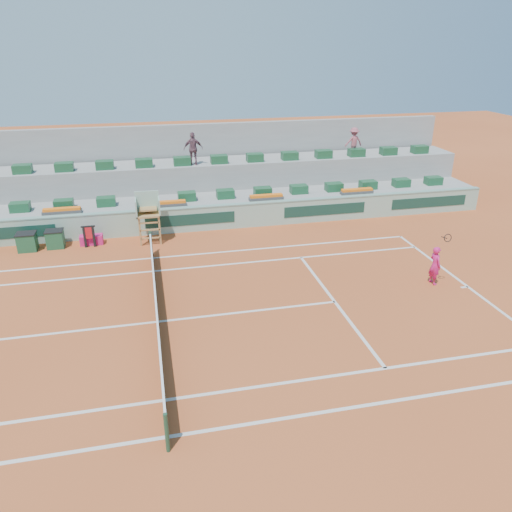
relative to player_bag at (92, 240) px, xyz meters
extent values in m
plane|color=#A64620|center=(2.70, -7.76, -0.23)|extent=(90.00, 90.00, 0.00)
cube|color=#999896|center=(2.70, 2.94, 0.37)|extent=(36.00, 4.00, 1.20)
cube|color=#999896|center=(2.70, 4.54, 1.07)|extent=(36.00, 2.40, 2.60)
cube|color=#999896|center=(2.70, 6.14, 1.97)|extent=(36.00, 0.40, 4.40)
cube|color=#D31B6C|center=(0.00, 0.00, 0.00)|extent=(1.03, 0.46, 0.46)
imported|color=#6E4956|center=(5.33, 3.85, 3.24)|extent=(1.03, 0.46, 1.73)
imported|color=#9F4F5B|center=(14.61, 4.24, 3.17)|extent=(1.07, 0.66, 1.59)
cube|color=silver|center=(14.59, -7.76, -0.22)|extent=(0.12, 10.97, 0.01)
cube|color=silver|center=(2.70, -13.24, -0.22)|extent=(23.77, 0.12, 0.01)
cube|color=silver|center=(2.70, -2.27, -0.22)|extent=(23.77, 0.12, 0.01)
cube|color=silver|center=(2.70, -11.87, -0.22)|extent=(23.77, 0.12, 0.01)
cube|color=silver|center=(2.70, -3.64, -0.22)|extent=(23.77, 0.12, 0.01)
cube|color=silver|center=(9.10, -7.76, -0.22)|extent=(0.12, 8.23, 0.01)
cube|color=silver|center=(2.70, -7.76, -0.22)|extent=(12.80, 0.12, 0.01)
cube|color=silver|center=(14.44, -7.76, -0.22)|extent=(0.30, 0.12, 0.01)
cube|color=black|center=(2.70, -7.76, 0.23)|extent=(0.03, 11.87, 0.92)
cube|color=white|center=(2.70, -7.76, 0.73)|extent=(0.06, 11.87, 0.07)
cylinder|color=#1C422B|center=(2.70, -13.69, 0.32)|extent=(0.10, 0.10, 1.10)
cylinder|color=#1C422B|center=(2.70, -1.82, 0.32)|extent=(0.10, 0.10, 1.10)
cube|color=#8EB3A0|center=(2.70, 0.74, 0.37)|extent=(36.00, 0.30, 1.20)
cube|color=gray|center=(2.70, 0.74, 1.00)|extent=(36.00, 0.34, 0.06)
cube|color=#14392E|center=(-3.80, 0.58, 0.42)|extent=(4.40, 0.02, 0.56)
cube|color=#14392E|center=(4.70, 0.58, 0.42)|extent=(4.40, 0.02, 0.56)
cube|color=#14392E|center=(11.70, 0.58, 0.42)|extent=(4.40, 0.02, 0.56)
cube|color=#14392E|center=(17.70, 0.58, 0.42)|extent=(4.40, 0.02, 0.56)
cube|color=#9F713C|center=(2.25, -0.71, 0.45)|extent=(0.08, 0.08, 1.35)
cube|color=#9F713C|center=(3.15, -0.71, 0.45)|extent=(0.08, 0.08, 1.35)
cube|color=#9F713C|center=(2.25, -0.01, 0.45)|extent=(0.08, 0.08, 1.35)
cube|color=#9F713C|center=(3.15, -0.01, 0.45)|extent=(0.08, 0.08, 1.35)
cube|color=#9F713C|center=(2.70, -0.36, 1.16)|extent=(1.10, 0.90, 0.08)
cube|color=#8EB3A0|center=(2.70, 0.02, 1.67)|extent=(1.10, 0.08, 1.00)
cube|color=#8EB3A0|center=(2.18, -0.36, 1.52)|extent=(0.06, 0.90, 0.80)
cube|color=#8EB3A0|center=(3.22, -0.36, 1.52)|extent=(0.06, 0.90, 0.80)
cube|color=#9F713C|center=(2.70, -0.26, 1.40)|extent=(0.80, 0.60, 0.08)
cube|color=#9F713C|center=(2.70, -0.71, 0.12)|extent=(0.90, 0.08, 0.06)
cube|color=#9F713C|center=(2.70, -0.71, 0.52)|extent=(0.90, 0.08, 0.06)
cube|color=#9F713C|center=(2.70, -0.71, 0.87)|extent=(0.90, 0.08, 0.06)
cube|color=#194D2C|center=(-3.30, 2.04, 1.19)|extent=(0.90, 0.60, 0.44)
cube|color=#194D2C|center=(-1.30, 2.04, 1.19)|extent=(0.90, 0.60, 0.44)
cube|color=#194D2C|center=(0.70, 2.04, 1.19)|extent=(0.90, 0.60, 0.44)
cube|color=#194D2C|center=(2.70, 2.04, 1.19)|extent=(0.90, 0.60, 0.44)
cube|color=#194D2C|center=(4.70, 2.04, 1.19)|extent=(0.90, 0.60, 0.44)
cube|color=#194D2C|center=(6.70, 2.04, 1.19)|extent=(0.90, 0.60, 0.44)
cube|color=#194D2C|center=(8.70, 2.04, 1.19)|extent=(0.90, 0.60, 0.44)
cube|color=#194D2C|center=(10.70, 2.04, 1.19)|extent=(0.90, 0.60, 0.44)
cube|color=#194D2C|center=(12.70, 2.04, 1.19)|extent=(0.90, 0.60, 0.44)
cube|color=#194D2C|center=(14.70, 2.04, 1.19)|extent=(0.90, 0.60, 0.44)
cube|color=#194D2C|center=(16.70, 2.04, 1.19)|extent=(0.90, 0.60, 0.44)
cube|color=#194D2C|center=(18.70, 2.04, 1.19)|extent=(0.90, 0.60, 0.44)
cube|color=#194D2C|center=(-3.30, 3.94, 2.59)|extent=(0.90, 0.60, 0.44)
cube|color=#194D2C|center=(-1.30, 3.94, 2.59)|extent=(0.90, 0.60, 0.44)
cube|color=#194D2C|center=(0.70, 3.94, 2.59)|extent=(0.90, 0.60, 0.44)
cube|color=#194D2C|center=(2.70, 3.94, 2.59)|extent=(0.90, 0.60, 0.44)
cube|color=#194D2C|center=(4.70, 3.94, 2.59)|extent=(0.90, 0.60, 0.44)
cube|color=#194D2C|center=(6.70, 3.94, 2.59)|extent=(0.90, 0.60, 0.44)
cube|color=#194D2C|center=(8.70, 3.94, 2.59)|extent=(0.90, 0.60, 0.44)
cube|color=#194D2C|center=(10.70, 3.94, 2.59)|extent=(0.90, 0.60, 0.44)
cube|color=#194D2C|center=(12.70, 3.94, 2.59)|extent=(0.90, 0.60, 0.44)
cube|color=#194D2C|center=(14.70, 3.94, 2.59)|extent=(0.90, 0.60, 0.44)
cube|color=#194D2C|center=(16.70, 3.94, 2.59)|extent=(0.90, 0.60, 0.44)
cube|color=#194D2C|center=(18.70, 3.94, 2.59)|extent=(0.90, 0.60, 0.44)
cube|color=#464646|center=(-1.30, 1.24, 1.05)|extent=(1.80, 0.36, 0.16)
cube|color=orange|center=(-1.30, 1.24, 1.19)|extent=(1.70, 0.32, 0.12)
cube|color=#464646|center=(3.70, 1.24, 1.05)|extent=(1.80, 0.36, 0.16)
cube|color=orange|center=(3.70, 1.24, 1.19)|extent=(1.70, 0.32, 0.12)
cube|color=#464646|center=(8.70, 1.24, 1.05)|extent=(1.80, 0.36, 0.16)
cube|color=orange|center=(8.70, 1.24, 1.19)|extent=(1.70, 0.32, 0.12)
cube|color=#464646|center=(13.70, 1.24, 1.05)|extent=(1.80, 0.36, 0.16)
cube|color=orange|center=(13.70, 1.24, 1.19)|extent=(1.70, 0.32, 0.12)
cube|color=#194D2E|center=(-1.57, -0.04, 0.17)|extent=(0.75, 0.64, 0.80)
cube|color=black|center=(-1.57, -0.04, 0.59)|extent=(0.79, 0.69, 0.04)
cube|color=#194D2E|center=(-2.76, -0.13, 0.17)|extent=(0.80, 0.68, 0.80)
cube|color=black|center=(-2.76, -0.13, 0.59)|extent=(0.84, 0.73, 0.04)
cube|color=black|center=(-0.24, -0.31, 0.27)|extent=(0.10, 0.10, 1.00)
cube|color=black|center=(0.16, -0.31, 0.27)|extent=(0.10, 0.10, 1.00)
cube|color=black|center=(-0.04, -0.31, 0.77)|extent=(0.62, 0.08, 0.06)
cube|color=red|center=(-0.04, -0.33, 0.47)|extent=(0.45, 0.04, 0.56)
imported|color=#D31B6C|center=(13.40, -7.16, 0.55)|extent=(0.43, 0.60, 1.55)
cylinder|color=black|center=(13.40, -7.46, 1.82)|extent=(0.03, 0.35, 0.09)
torus|color=black|center=(13.40, -7.68, 1.89)|extent=(0.31, 0.08, 0.31)
camera|label=1|loc=(2.76, -22.78, 8.64)|focal=35.00mm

